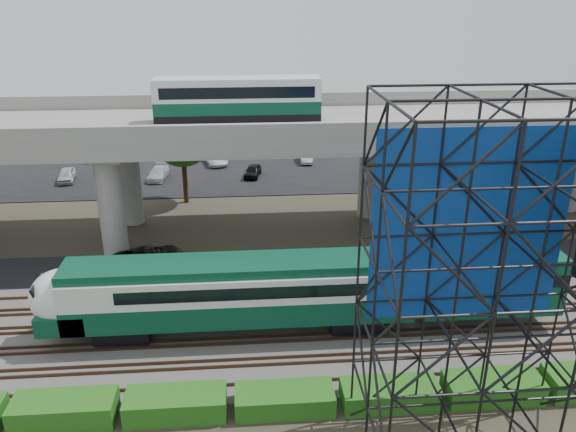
{
  "coord_description": "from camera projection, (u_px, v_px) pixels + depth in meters",
  "views": [
    {
      "loc": [
        -0.52,
        -25.27,
        18.21
      ],
      "look_at": [
        1.99,
        6.0,
        5.58
      ],
      "focal_mm": 35.0,
      "sensor_mm": 36.0,
      "label": 1
    }
  ],
  "objects": [
    {
      "name": "rail_tracks",
      "position": [
        259.0,
        329.0,
        31.95
      ],
      "size": [
        90.0,
        9.52,
        0.16
      ],
      "color": "#472D1E",
      "rests_on": "ballast_bed"
    },
    {
      "name": "hedge_strip",
      "position": [
        285.0,
        399.0,
        26.1
      ],
      "size": [
        34.6,
        1.8,
        1.2
      ],
      "color": "#185513",
      "rests_on": "ground"
    },
    {
      "name": "parking_lot",
      "position": [
        250.0,
        168.0,
        61.63
      ],
      "size": [
        90.0,
        18.0,
        0.08
      ],
      "primitive_type": "cube",
      "color": "black",
      "rests_on": "ground"
    },
    {
      "name": "ground",
      "position": [
        260.0,
        354.0,
        30.21
      ],
      "size": [
        140.0,
        140.0,
        0.0
      ],
      "primitive_type": "plane",
      "color": "#474233",
      "rests_on": "ground"
    },
    {
      "name": "suv",
      "position": [
        149.0,
        257.0,
        39.49
      ],
      "size": [
        5.54,
        3.9,
        1.4
      ],
      "primitive_type": "imported",
      "rotation": [
        0.0,
        0.0,
        1.91
      ],
      "color": "black",
      "rests_on": "service_road"
    },
    {
      "name": "harbor_water",
      "position": [
        247.0,
        124.0,
        81.98
      ],
      "size": [
        140.0,
        40.0,
        0.03
      ],
      "primitive_type": "cube",
      "color": "#44586F",
      "rests_on": "ground"
    },
    {
      "name": "ballast_bed",
      "position": [
        259.0,
        332.0,
        32.02
      ],
      "size": [
        90.0,
        12.0,
        0.2
      ],
      "primitive_type": "cube",
      "color": "slate",
      "rests_on": "ground"
    },
    {
      "name": "commuter_train",
      "position": [
        279.0,
        288.0,
        31.06
      ],
      "size": [
        29.3,
        3.06,
        4.3
      ],
      "color": "black",
      "rests_on": "rail_tracks"
    },
    {
      "name": "scaffold_tower",
      "position": [
        495.0,
        304.0,
        20.67
      ],
      "size": [
        9.36,
        6.36,
        15.0
      ],
      "color": "black",
      "rests_on": "ground"
    },
    {
      "name": "service_road",
      "position": [
        255.0,
        265.0,
        39.9
      ],
      "size": [
        90.0,
        5.0,
        0.08
      ],
      "primitive_type": "cube",
      "color": "black",
      "rests_on": "ground"
    },
    {
      "name": "trees",
      "position": [
        190.0,
        169.0,
        42.73
      ],
      "size": [
        40.94,
        16.94,
        7.69
      ],
      "color": "#382314",
      "rests_on": "ground"
    },
    {
      "name": "parked_cars",
      "position": [
        255.0,
        164.0,
        60.92
      ],
      "size": [
        37.05,
        9.84,
        1.31
      ],
      "color": "#BDBDBD",
      "rests_on": "parking_lot"
    },
    {
      "name": "overpass",
      "position": [
        250.0,
        134.0,
        41.93
      ],
      "size": [
        80.0,
        12.0,
        12.4
      ],
      "color": "#9E9B93",
      "rests_on": "ground"
    }
  ]
}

